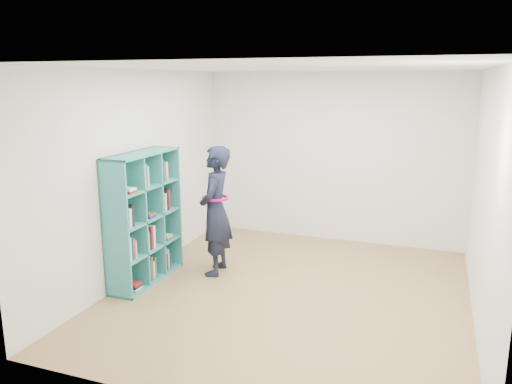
% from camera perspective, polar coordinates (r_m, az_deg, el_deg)
% --- Properties ---
extents(floor, '(4.50, 4.50, 0.00)m').
position_cam_1_polar(floor, '(6.03, 3.89, -11.52)').
color(floor, olive).
rests_on(floor, ground).
extents(ceiling, '(4.50, 4.50, 0.00)m').
position_cam_1_polar(ceiling, '(5.50, 4.30, 14.03)').
color(ceiling, white).
rests_on(ceiling, wall_back).
extents(wall_left, '(0.02, 4.50, 2.60)m').
position_cam_1_polar(wall_left, '(6.45, -13.25, 1.92)').
color(wall_left, silver).
rests_on(wall_left, floor).
extents(wall_right, '(0.02, 4.50, 2.60)m').
position_cam_1_polar(wall_right, '(5.44, 24.78, -0.90)').
color(wall_right, silver).
rests_on(wall_right, floor).
extents(wall_back, '(4.00, 0.02, 2.60)m').
position_cam_1_polar(wall_back, '(7.78, 8.70, 3.89)').
color(wall_back, silver).
rests_on(wall_back, floor).
extents(wall_front, '(4.00, 0.02, 2.60)m').
position_cam_1_polar(wall_front, '(3.59, -6.01, -6.36)').
color(wall_front, silver).
rests_on(wall_front, floor).
extents(bookshelf, '(0.35, 1.22, 1.62)m').
position_cam_1_polar(bookshelf, '(6.30, -12.89, -3.05)').
color(bookshelf, teal).
rests_on(bookshelf, floor).
extents(person, '(0.49, 0.66, 1.67)m').
position_cam_1_polar(person, '(6.39, -4.66, -2.14)').
color(person, black).
rests_on(person, floor).
extents(smartphone, '(0.04, 0.12, 0.14)m').
position_cam_1_polar(smartphone, '(6.49, -5.70, -0.93)').
color(smartphone, silver).
rests_on(smartphone, person).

